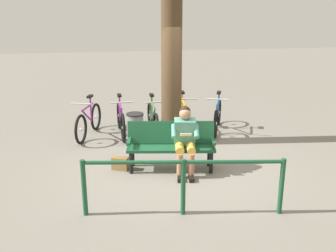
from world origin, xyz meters
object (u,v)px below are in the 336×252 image
Objects in this scene: bench at (171,142)px; bicycle_purple at (153,120)px; person_reading at (185,137)px; litter_bin at (135,130)px; handbag at (120,163)px; bicycle_green at (217,117)px; bicycle_blue at (183,116)px; bicycle_red at (121,120)px; tree_trunk at (172,52)px; bicycle_orange at (89,121)px.

bicycle_purple reaches higher than bench.
person_reading reaches higher than bicycle_purple.
litter_bin is 0.90m from bicycle_purple.
litter_bin is (-0.41, -1.17, 0.25)m from handbag.
bicycle_blue is at bearing -79.82° from bicycle_green.
bicycle_red is at bearing -98.46° from bicycle_purple.
handbag is at bearing -24.59° from bicycle_purple.
bench is at bearing 112.96° from litter_bin.
handbag is 0.19× the size of bicycle_green.
bicycle_green is at bearing 81.93° from bicycle_blue.
person_reading is 0.30× the size of tree_trunk.
tree_trunk is 2.52× the size of bicycle_green.
handbag is at bearing -34.61° from bicycle_blue.
bench is 2.26m from bicycle_red.
tree_trunk reaches higher than bench.
bicycle_blue is 1.00× the size of bicycle_red.
handbag is 2.68m from bicycle_blue.
bicycle_red reaches higher than handbag.
bicycle_blue is 0.78m from bicycle_purple.
litter_bin is at bearing -47.95° from bicycle_green.
tree_trunk is at bearing 85.90° from bicycle_orange.
litter_bin is at bearing 66.60° from bicycle_orange.
bench is at bearing -14.53° from bicycle_blue.
tree_trunk is at bearing -170.58° from litter_bin.
bicycle_purple is 0.75m from bicycle_red.
bicycle_red reaches higher than bench.
bicycle_orange reaches higher than handbag.
bicycle_orange is (1.47, -0.14, 0.00)m from bicycle_purple.
litter_bin is 0.47× the size of bicycle_green.
bench is 0.99× the size of bicycle_red.
bicycle_blue and bicycle_orange have the same top height.
bicycle_red is 0.74m from bicycle_orange.
litter_bin is at bearing -56.94° from bench.
bicycle_green and bicycle_red have the same top height.
person_reading is at bearing 7.06° from bicycle_purple.
bench is 0.99× the size of bicycle_blue.
bicycle_purple is (0.76, 0.17, 0.00)m from bicycle_blue.
bicycle_purple and bicycle_orange have the same top height.
bicycle_orange is (1.73, -2.35, -0.31)m from person_reading.
handbag is 0.40× the size of litter_bin.
bench is 1.37m from litter_bin.
bicycle_green and bicycle_purple have the same top height.
bicycle_green is 0.94× the size of bicycle_purple.
bicycle_red is (0.74, -0.12, 0.00)m from bicycle_purple.
bicycle_green is (-1.31, -2.21, -0.31)m from person_reading.
bench is at bearing 54.00° from bicycle_orange.
person_reading is at bearing 21.84° from bicycle_red.
bicycle_purple is (0.04, -2.00, -0.15)m from bench.
bicycle_green is (-2.47, -1.92, 0.24)m from handbag.
litter_bin is at bearing 9.42° from tree_trunk.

